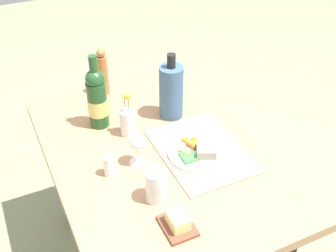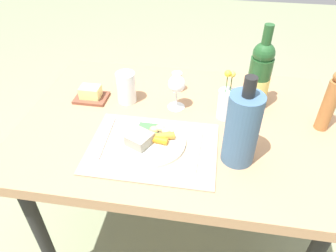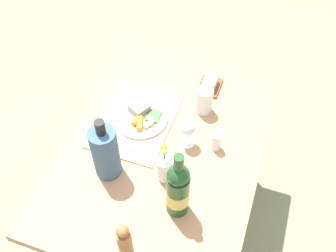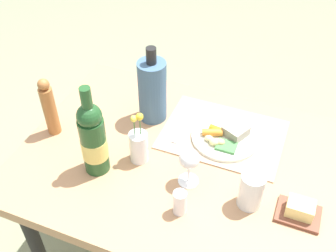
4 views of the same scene
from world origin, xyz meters
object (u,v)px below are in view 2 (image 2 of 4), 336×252
Objects in this scene: pepper_mill at (330,102)px; cooler_bottle at (242,128)px; fork at (105,137)px; water_tumbler at (126,89)px; dining_table at (179,137)px; wine_bottle at (259,77)px; dinner_plate at (149,140)px; butter_dish at (91,94)px; knife at (197,150)px; flower_vase at (226,103)px; salt_shaker at (177,82)px; wine_glass at (177,86)px.

pepper_mill is 0.37m from cooler_bottle.
fork is 1.73× the size of water_tumbler.
dining_table is 5.40× the size of fork.
fork is 0.66× the size of wine_bottle.
wine_bottle is (0.36, 0.29, 0.11)m from dinner_plate.
butter_dish is at bearing -175.26° from wine_bottle.
knife is at bearing -155.20° from pepper_mill.
dinner_plate is at bearing -162.46° from pepper_mill.
fork is 1.08× the size of flower_vase.
salt_shaker reaches higher than dining_table.
dinner_plate is 1.12× the size of fork.
dinner_plate is 0.37m from butter_dish.
wine_glass is (-0.10, 0.24, 0.09)m from knife.
cooler_bottle is (0.45, -0.02, 0.12)m from fork.
fork is at bearing 179.41° from knife.
cooler_bottle is (0.59, -0.26, 0.10)m from butter_dish.
wine_glass is at bearing 43.84° from fork.
butter_dish is 0.65m from cooler_bottle.
pepper_mill is 0.54m from wine_glass.
wine_glass is at bearing 170.44° from flower_vase.
dinner_plate reaches higher than dining_table.
dining_table is 3.89× the size of cooler_bottle.
water_tumbler is (-0.31, 0.26, 0.05)m from knife.
butter_dish is 1.03× the size of water_tumbler.
water_tumbler is (-0.44, 0.27, -0.07)m from cooler_bottle.
knife is at bearing -112.05° from flower_vase.
wine_glass is 1.11× the size of water_tumbler.
knife is 0.38m from wine_bottle.
salt_shaker is at bearing 29.86° from water_tumbler.
flower_vase is 1.60× the size of water_tumbler.
wine_bottle is at bearing 58.34° from knife.
dining_table is at bearing 141.56° from cooler_bottle.
dining_table is at bearing -75.24° from wine_glass.
pepper_mill is (0.43, 0.20, 0.10)m from knife.
fork is 0.46m from flower_vase.
wine_glass reaches higher than salt_shaker.
salt_shaker is at bearing 163.43° from pepper_mill.
dining_table is 5.78× the size of knife.
knife is 1.01× the size of flower_vase.
water_tumbler is (-0.74, 0.06, -0.06)m from pepper_mill.
butter_dish is at bearing 176.42° from flower_vase.
cooler_bottle is (-0.07, -0.31, -0.01)m from wine_bottle.
salt_shaker is at bearing 82.85° from dinner_plate.
dining_table is 0.24m from salt_shaker.
butter_dish is at bearing -160.51° from salt_shaker.
wine_glass is (-0.19, 0.03, 0.04)m from flower_vase.
fork and knife have the same top height.
pepper_mill reaches higher than salt_shaker.
dinner_plate reaches higher than knife.
fork is at bearing -93.34° from water_tumbler.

